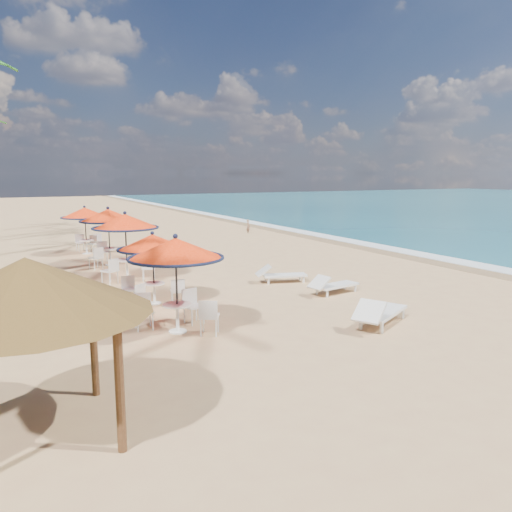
{
  "coord_description": "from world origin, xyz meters",
  "views": [
    {
      "loc": [
        -8.94,
        -11.3,
        3.93
      ],
      "look_at": [
        -1.35,
        3.3,
        1.2
      ],
      "focal_mm": 35.0,
      "sensor_mm": 36.0,
      "label": 1
    }
  ],
  "objects_px": {
    "station_1": "(152,251)",
    "station_2": "(126,228)",
    "station_0": "(177,260)",
    "palapa": "(27,287)",
    "station_3": "(107,221)",
    "lounger_near": "(379,312)",
    "lounger_far": "(279,274)",
    "station_4": "(86,218)",
    "lounger_mid": "(332,285)"
  },
  "relations": [
    {
      "from": "station_4",
      "to": "palapa",
      "type": "height_order",
      "value": "palapa"
    },
    {
      "from": "station_3",
      "to": "lounger_near",
      "type": "relative_size",
      "value": 1.11
    },
    {
      "from": "lounger_near",
      "to": "station_3",
      "type": "bearing_deg",
      "value": 82.55
    },
    {
      "from": "station_1",
      "to": "lounger_far",
      "type": "relative_size",
      "value": 1.15
    },
    {
      "from": "station_0",
      "to": "lounger_far",
      "type": "bearing_deg",
      "value": 36.34
    },
    {
      "from": "station_4",
      "to": "lounger_far",
      "type": "relative_size",
      "value": 1.23
    },
    {
      "from": "station_1",
      "to": "station_4",
      "type": "xyz_separation_m",
      "value": [
        -0.18,
        11.03,
        0.12
      ]
    },
    {
      "from": "station_1",
      "to": "station_4",
      "type": "distance_m",
      "value": 11.03
    },
    {
      "from": "station_0",
      "to": "station_2",
      "type": "relative_size",
      "value": 0.97
    },
    {
      "from": "station_2",
      "to": "palapa",
      "type": "height_order",
      "value": "palapa"
    },
    {
      "from": "station_1",
      "to": "lounger_near",
      "type": "relative_size",
      "value": 0.98
    },
    {
      "from": "station_0",
      "to": "lounger_mid",
      "type": "distance_m",
      "value": 6.15
    },
    {
      "from": "station_4",
      "to": "lounger_far",
      "type": "distance_m",
      "value": 11.47
    },
    {
      "from": "station_3",
      "to": "lounger_near",
      "type": "distance_m",
      "value": 13.04
    },
    {
      "from": "station_1",
      "to": "lounger_far",
      "type": "height_order",
      "value": "station_1"
    },
    {
      "from": "lounger_mid",
      "to": "palapa",
      "type": "height_order",
      "value": "palapa"
    },
    {
      "from": "station_1",
      "to": "station_4",
      "type": "height_order",
      "value": "station_4"
    },
    {
      "from": "station_0",
      "to": "station_3",
      "type": "bearing_deg",
      "value": 88.22
    },
    {
      "from": "station_2",
      "to": "palapa",
      "type": "relative_size",
      "value": 0.71
    },
    {
      "from": "station_4",
      "to": "station_3",
      "type": "bearing_deg",
      "value": -85.34
    },
    {
      "from": "palapa",
      "to": "station_3",
      "type": "bearing_deg",
      "value": 74.63
    },
    {
      "from": "station_3",
      "to": "lounger_near",
      "type": "height_order",
      "value": "station_3"
    },
    {
      "from": "station_4",
      "to": "lounger_near",
      "type": "relative_size",
      "value": 1.05
    },
    {
      "from": "lounger_near",
      "to": "lounger_far",
      "type": "bearing_deg",
      "value": 59.04
    },
    {
      "from": "station_1",
      "to": "station_2",
      "type": "distance_m",
      "value": 3.97
    },
    {
      "from": "station_0",
      "to": "station_2",
      "type": "xyz_separation_m",
      "value": [
        0.34,
        6.86,
        0.13
      ]
    },
    {
      "from": "station_4",
      "to": "lounger_far",
      "type": "bearing_deg",
      "value": -63.32
    },
    {
      "from": "station_1",
      "to": "lounger_mid",
      "type": "height_order",
      "value": "station_1"
    },
    {
      "from": "station_1",
      "to": "palapa",
      "type": "relative_size",
      "value": 0.62
    },
    {
      "from": "lounger_near",
      "to": "lounger_mid",
      "type": "height_order",
      "value": "lounger_near"
    },
    {
      "from": "lounger_near",
      "to": "lounger_far",
      "type": "height_order",
      "value": "lounger_near"
    },
    {
      "from": "station_1",
      "to": "lounger_near",
      "type": "distance_m",
      "value": 6.83
    },
    {
      "from": "lounger_mid",
      "to": "palapa",
      "type": "distance_m",
      "value": 10.9
    },
    {
      "from": "station_0",
      "to": "station_4",
      "type": "bearing_deg",
      "value": 89.96
    },
    {
      "from": "lounger_mid",
      "to": "station_0",
      "type": "bearing_deg",
      "value": -175.45
    },
    {
      "from": "station_0",
      "to": "station_4",
      "type": "xyz_separation_m",
      "value": [
        0.01,
        13.94,
        -0.07
      ]
    },
    {
      "from": "station_4",
      "to": "station_0",
      "type": "bearing_deg",
      "value": -90.04
    },
    {
      "from": "station_3",
      "to": "lounger_mid",
      "type": "height_order",
      "value": "station_3"
    },
    {
      "from": "station_1",
      "to": "station_3",
      "type": "bearing_deg",
      "value": 88.99
    },
    {
      "from": "station_0",
      "to": "lounger_far",
      "type": "height_order",
      "value": "station_0"
    },
    {
      "from": "station_3",
      "to": "palapa",
      "type": "relative_size",
      "value": 0.71
    },
    {
      "from": "station_0",
      "to": "station_1",
      "type": "height_order",
      "value": "station_0"
    },
    {
      "from": "station_4",
      "to": "palapa",
      "type": "relative_size",
      "value": 0.66
    },
    {
      "from": "station_3",
      "to": "lounger_mid",
      "type": "relative_size",
      "value": 1.31
    },
    {
      "from": "station_2",
      "to": "lounger_mid",
      "type": "xyz_separation_m",
      "value": [
        5.45,
        -5.41,
        -1.64
      ]
    },
    {
      "from": "station_1",
      "to": "palapa",
      "type": "xyz_separation_m",
      "value": [
        -3.73,
        -6.76,
        0.67
      ]
    },
    {
      "from": "station_3",
      "to": "palapa",
      "type": "height_order",
      "value": "palapa"
    },
    {
      "from": "station_0",
      "to": "station_1",
      "type": "bearing_deg",
      "value": 86.3
    },
    {
      "from": "station_2",
      "to": "lounger_near",
      "type": "height_order",
      "value": "station_2"
    },
    {
      "from": "station_0",
      "to": "palapa",
      "type": "bearing_deg",
      "value": -132.62
    }
  ]
}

